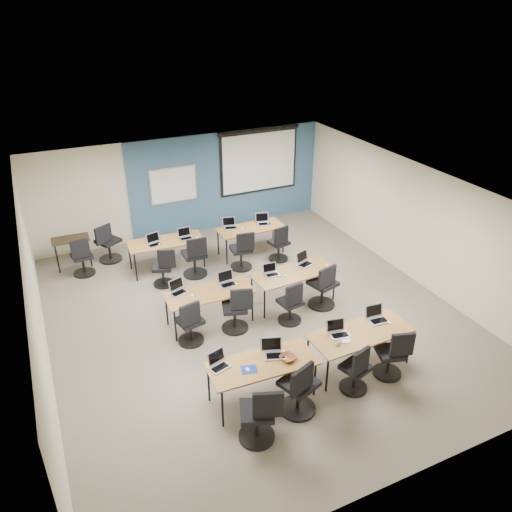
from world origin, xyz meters
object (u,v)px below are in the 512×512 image
laptop_11 (263,221)px  spare_chair_a (108,246)px  task_chair_11 (279,246)px  spare_chair_b (82,260)px  laptop_10 (230,225)px  task_chair_4 (190,326)px  utility_table (71,242)px  laptop_3 (377,317)px  laptop_7 (304,261)px  training_table_back_right (251,229)px  task_chair_3 (392,357)px  training_table_mid_left (209,294)px  task_chair_9 (195,259)px  laptop_4 (178,289)px  task_chair_5 (236,312)px  task_chair_0 (259,418)px  training_table_mid_right (294,274)px  laptop_9 (185,236)px  task_chair_2 (356,372)px  training_table_back_left (166,243)px  laptop_1 (274,351)px  whiteboard (173,185)px  task_chair_10 (242,253)px  training_table_front_left (262,365)px  task_chair_8 (164,270)px  training_table_front_right (361,334)px  laptop_6 (271,272)px  task_chair_1 (299,391)px  laptop_0 (218,363)px  laptop_2 (338,331)px  projector_screen (259,158)px  laptop_5 (227,281)px  task_chair_7 (323,289)px  laptop_8 (154,242)px

laptop_11 → spare_chair_a: (-3.77, 1.02, -0.37)m
task_chair_11 → spare_chair_b: 4.72m
laptop_10 → task_chair_4: bearing=-108.8°
laptop_11 → utility_table: 4.73m
laptop_3 → laptop_7: bearing=98.7°
training_table_back_right → task_chair_3: task_chair_3 is taller
training_table_mid_left → task_chair_9: bearing=80.5°
laptop_4 → task_chair_5: task_chair_5 is taller
task_chair_0 → laptop_3: (2.80, 0.98, 0.37)m
training_table_mid_right → task_chair_5: task_chair_5 is taller
laptop_9 → laptop_10: laptop_10 is taller
task_chair_0 → task_chair_2: task_chair_0 is taller
training_table_back_left → laptop_7: size_ratio=5.08×
laptop_1 → task_chair_5: (0.10, 1.79, -0.38)m
whiteboard → laptop_3: 6.75m
whiteboard → task_chair_10: 2.87m
training_table_front_left → task_chair_8: (-0.46, 4.18, -0.29)m
training_table_mid_right → laptop_4: 2.47m
training_table_front_right → task_chair_10: (-0.44, 4.15, -0.27)m
whiteboard → laptop_6: 4.34m
laptop_6 → laptop_9: 2.67m
spare_chair_b → laptop_9: bearing=-19.7°
task_chair_0 → whiteboard: bearing=103.4°
task_chair_1 → task_chair_2: size_ratio=1.10×
spare_chair_b → laptop_0: bearing=-81.7°
laptop_4 → laptop_1: bearing=-90.1°
whiteboard → laptop_9: (-0.28, -1.77, -0.66)m
laptop_2 → laptop_6: size_ratio=1.11×
training_table_back_right → laptop_11: bearing=12.7°
laptop_4 → laptop_7: 2.83m
training_table_back_right → task_chair_1: bearing=-107.6°
projector_screen → laptop_4: size_ratio=7.33×
laptop_0 → task_chair_11: same height
training_table_back_left → task_chair_10: (1.63, -0.80, -0.27)m
training_table_front_left → training_table_mid_right: (1.87, 2.36, 0.00)m
task_chair_1 → task_chair_8: 4.80m
laptop_5 → task_chair_7: 2.05m
laptop_10 → laptop_5: bearing=-98.5°
training_table_back_left → laptop_2: 5.10m
utility_table → laptop_0: bearing=-73.0°
task_chair_5 → laptop_8: bearing=122.6°
task_chair_0 → task_chair_4: (-0.18, 2.66, -0.02)m
task_chair_4 → laptop_11: size_ratio=2.82×
task_chair_8 → task_chair_11: task_chair_11 is taller
training_table_mid_right → task_chair_10: task_chair_10 is taller
laptop_2 → task_chair_3: laptop_2 is taller
training_table_back_right → laptop_1: (-1.72, -4.67, 0.11)m
laptop_3 → task_chair_3: 0.78m
task_chair_1 → task_chair_9: size_ratio=1.01×
training_table_back_right → task_chair_3: (0.28, -5.25, -0.28)m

